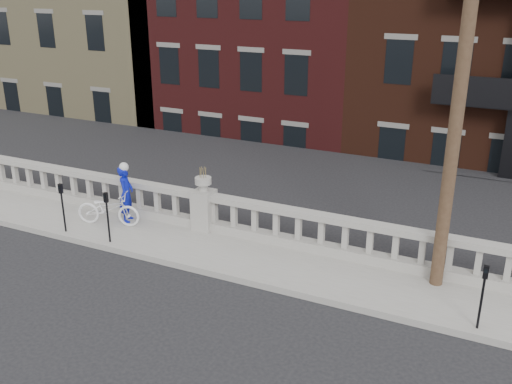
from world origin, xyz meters
TOP-DOWN VIEW (x-y plane):
  - ground at (0.00, 0.00)m, footprint 120.00×120.00m
  - sidewalk at (0.00, 3.00)m, footprint 32.00×2.20m
  - balustrade at (0.00, 3.95)m, footprint 28.00×0.34m
  - planter_pedestal at (0.00, 3.95)m, footprint 0.55×0.55m
  - lower_level at (0.56, 23.04)m, footprint 80.00×44.00m
  - utility_pole at (6.20, 3.60)m, footprint 1.60×0.28m
  - parking_meter_a at (-3.29, 2.15)m, footprint 0.10×0.09m
  - parking_meter_b at (-1.79, 2.15)m, footprint 0.10×0.09m
  - parking_meter_c at (7.22, 2.15)m, footprint 0.10×0.09m
  - bicycle at (-2.51, 3.03)m, footprint 1.89×1.07m
  - cyclist at (-2.22, 3.48)m, footprint 0.57×0.68m

SIDE VIEW (x-z plane):
  - ground at x=0.00m, z-range 0.00..0.00m
  - sidewalk at x=0.00m, z-range 0.00..0.15m
  - bicycle at x=-2.51m, z-range 0.15..1.09m
  - balustrade at x=0.00m, z-range 0.13..1.16m
  - planter_pedestal at x=0.00m, z-range -0.05..1.71m
  - cyclist at x=-2.22m, z-range 0.15..1.75m
  - parking_meter_a at x=-3.29m, z-range 0.32..1.68m
  - parking_meter_b at x=-1.79m, z-range 0.32..1.68m
  - parking_meter_c at x=7.22m, z-range 0.32..1.68m
  - lower_level at x=0.56m, z-range -7.77..13.03m
  - utility_pole at x=6.20m, z-range 0.24..10.24m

